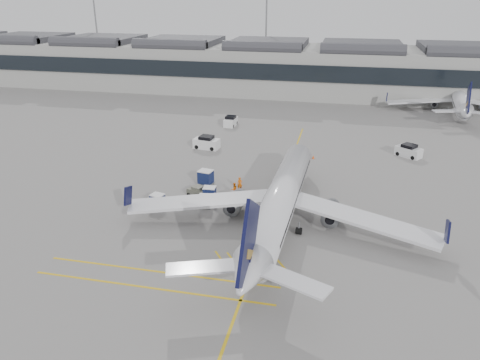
% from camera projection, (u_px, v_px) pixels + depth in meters
% --- Properties ---
extents(ground, '(220.00, 220.00, 0.00)m').
position_uv_depth(ground, '(178.00, 221.00, 52.07)').
color(ground, gray).
rests_on(ground, ground).
extents(terminal, '(200.00, 20.45, 12.40)m').
position_uv_depth(terminal, '(276.00, 67.00, 114.64)').
color(terminal, '#9E9E99').
rests_on(terminal, ground).
extents(light_masts, '(113.00, 0.60, 25.45)m').
position_uv_depth(light_masts, '(279.00, 27.00, 124.51)').
color(light_masts, slate).
rests_on(light_masts, ground).
extents(apron_markings, '(0.25, 60.00, 0.01)m').
position_uv_depth(apron_markings, '(279.00, 193.00, 59.07)').
color(apron_markings, gold).
rests_on(apron_markings, ground).
extents(airliner_main, '(33.60, 36.74, 9.76)m').
position_uv_depth(airliner_main, '(280.00, 200.00, 50.20)').
color(airliner_main, silver).
rests_on(airliner_main, ground).
extents(airliner_far, '(29.50, 32.39, 8.62)m').
position_uv_depth(airliner_far, '(460.00, 100.00, 97.02)').
color(airliner_far, silver).
rests_on(airliner_far, ground).
extents(belt_loader, '(4.26, 2.62, 1.70)m').
position_uv_depth(belt_loader, '(269.00, 201.00, 55.67)').
color(belt_loader, silver).
rests_on(belt_loader, ground).
extents(baggage_cart_a, '(2.16, 1.90, 1.99)m').
position_uv_depth(baggage_cart_a, '(206.00, 177.00, 61.24)').
color(baggage_cart_a, gray).
rests_on(baggage_cart_a, ground).
extents(baggage_cart_b, '(1.66, 1.40, 1.66)m').
position_uv_depth(baggage_cart_b, '(210.00, 193.00, 56.91)').
color(baggage_cart_b, gray).
rests_on(baggage_cart_b, ground).
extents(baggage_cart_c, '(1.64, 1.41, 1.58)m').
position_uv_depth(baggage_cart_c, '(205.00, 201.00, 54.88)').
color(baggage_cart_c, gray).
rests_on(baggage_cart_c, ground).
extents(baggage_cart_d, '(1.85, 1.66, 1.65)m').
position_uv_depth(baggage_cart_d, '(158.00, 200.00, 54.94)').
color(baggage_cart_d, gray).
rests_on(baggage_cart_d, ground).
extents(ramp_agent_a, '(0.75, 0.62, 1.78)m').
position_uv_depth(ramp_agent_a, '(240.00, 184.00, 59.55)').
color(ramp_agent_a, '#DF600B').
rests_on(ramp_agent_a, ground).
extents(ramp_agent_b, '(1.08, 1.03, 1.76)m').
position_uv_depth(ramp_agent_b, '(234.00, 189.00, 58.00)').
color(ramp_agent_b, orange).
rests_on(ramp_agent_b, ground).
extents(pushback_tug, '(2.85, 2.31, 1.39)m').
position_uv_depth(pushback_tug, '(198.00, 192.00, 57.85)').
color(pushback_tug, '#5B5C4E').
rests_on(pushback_tug, ground).
extents(safety_cone_nose, '(0.37, 0.37, 0.52)m').
position_uv_depth(safety_cone_nose, '(313.00, 157.00, 70.92)').
color(safety_cone_nose, '#F24C0A').
rests_on(safety_cone_nose, ground).
extents(safety_cone_engine, '(0.35, 0.35, 0.49)m').
position_uv_depth(safety_cone_engine, '(326.00, 206.00, 55.05)').
color(safety_cone_engine, '#F24C0A').
rests_on(safety_cone_engine, ground).
extents(service_van_left, '(4.30, 2.60, 2.08)m').
position_uv_depth(service_van_left, '(207.00, 143.00, 75.28)').
color(service_van_left, silver).
rests_on(service_van_left, ground).
extents(service_van_mid, '(2.01, 3.74, 1.88)m').
position_uv_depth(service_van_mid, '(231.00, 121.00, 87.72)').
color(service_van_mid, silver).
rests_on(service_van_mid, ground).
extents(service_van_right, '(4.19, 3.78, 1.95)m').
position_uv_depth(service_van_right, '(409.00, 151.00, 71.60)').
color(service_van_right, silver).
rests_on(service_van_right, ground).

